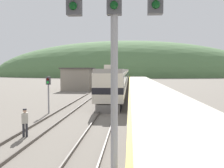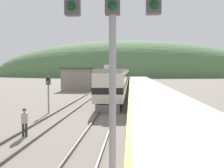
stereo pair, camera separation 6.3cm
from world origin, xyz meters
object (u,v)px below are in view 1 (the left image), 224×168
(express_train_lead_car, at_px, (114,83))
(signal_post_siding, at_px, (48,87))
(carriage_third, at_px, (123,75))
(carriage_second, at_px, (121,78))
(signal_mast_main, at_px, (114,27))
(track_worker, at_px, (25,121))
(carriage_fourth, at_px, (125,74))

(express_train_lead_car, bearing_deg, signal_post_siding, -117.08)
(carriage_third, bearing_deg, carriage_second, -90.00)
(carriage_second, relative_size, signal_mast_main, 2.88)
(track_worker, bearing_deg, carriage_third, 86.27)
(carriage_third, distance_m, carriage_fourth, 22.21)
(signal_post_siding, height_order, track_worker, signal_post_siding)
(track_worker, bearing_deg, signal_mast_main, -53.00)
(express_train_lead_car, bearing_deg, carriage_fourth, 90.00)
(carriage_second, relative_size, signal_post_siding, 6.41)
(signal_mast_main, xyz_separation_m, track_worker, (-5.63, 7.48, -4.15))
(carriage_fourth, relative_size, signal_post_siding, 6.41)
(track_worker, bearing_deg, express_train_lead_car, 77.47)
(carriage_fourth, bearing_deg, carriage_second, -90.00)
(carriage_third, relative_size, track_worker, 12.95)
(carriage_third, distance_m, signal_post_siding, 54.94)
(express_train_lead_car, relative_size, carriage_fourth, 0.97)
(carriage_second, bearing_deg, track_worker, -95.76)
(carriage_fourth, xyz_separation_m, signal_mast_main, (1.54, -92.51, 2.92))
(carriage_second, distance_m, track_worker, 40.84)
(carriage_second, bearing_deg, carriage_third, 90.00)
(carriage_second, distance_m, signal_mast_main, 48.20)
(carriage_fourth, distance_m, signal_post_siding, 77.08)
(express_train_lead_car, height_order, track_worker, express_train_lead_car)
(express_train_lead_car, bearing_deg, signal_mast_main, -86.61)
(carriage_fourth, bearing_deg, signal_mast_main, -89.05)
(carriage_second, relative_size, track_worker, 12.95)
(signal_post_siding, bearing_deg, carriage_third, 84.49)
(carriage_third, xyz_separation_m, signal_post_siding, (-5.28, -54.69, 0.24))
(carriage_third, xyz_separation_m, track_worker, (-4.10, -62.83, -1.23))
(signal_mast_main, height_order, track_worker, signal_mast_main)
(signal_mast_main, distance_m, signal_post_siding, 17.24)
(carriage_second, xyz_separation_m, signal_post_siding, (-5.28, -32.48, 0.24))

